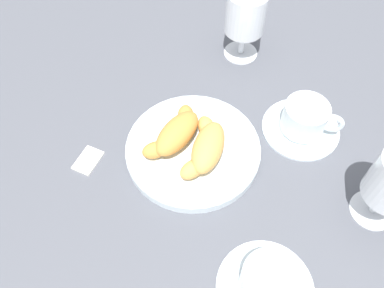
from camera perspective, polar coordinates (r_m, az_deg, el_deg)
name	(u,v)px	position (r m, az deg, el deg)	size (l,w,h in m)	color
ground_plane	(207,161)	(0.67, 2.21, -2.49)	(2.20, 2.20, 0.00)	#4C4F56
pastry_plate	(192,150)	(0.67, 0.00, -0.91)	(0.23, 0.23, 0.02)	silver
croissant_large	(205,147)	(0.64, 1.91, -0.37)	(0.13, 0.09, 0.04)	#D6994C
croissant_small	(176,133)	(0.65, -2.36, 1.59)	(0.14, 0.06, 0.04)	#CC893D
coffee_cup_near	(267,284)	(0.57, 10.74, -19.17)	(0.14, 0.14, 0.06)	silver
coffee_cup_far	(304,121)	(0.71, 15.80, 3.26)	(0.14, 0.14, 0.06)	silver
juice_glass_right	(245,15)	(0.78, 7.68, 17.85)	(0.08, 0.08, 0.14)	white
sugar_packet	(88,160)	(0.69, -14.71, -2.22)	(0.05, 0.03, 0.01)	white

